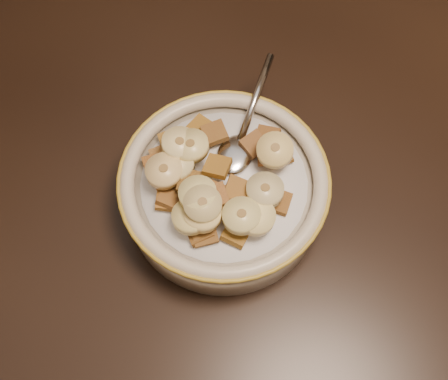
% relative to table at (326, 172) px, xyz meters
% --- Properties ---
extents(floor, '(4.00, 4.50, 0.10)m').
position_rel_table_xyz_m(floor, '(0.00, 0.00, -0.78)').
color(floor, '#422816').
rests_on(floor, ground).
extents(table, '(1.41, 0.91, 0.04)m').
position_rel_table_xyz_m(table, '(0.00, 0.00, 0.00)').
color(table, black).
rests_on(table, floor).
extents(cereal_bowl, '(0.17, 0.17, 0.04)m').
position_rel_table_xyz_m(cereal_bowl, '(-0.07, -0.09, 0.04)').
color(cereal_bowl, '#BFB499').
rests_on(cereal_bowl, table).
extents(milk, '(0.14, 0.14, 0.00)m').
position_rel_table_xyz_m(milk, '(-0.07, -0.09, 0.06)').
color(milk, white).
rests_on(milk, cereal_bowl).
extents(spoon, '(0.04, 0.05, 0.01)m').
position_rel_table_xyz_m(spoon, '(-0.07, -0.06, 0.07)').
color(spoon, '#B8B9BA').
rests_on(spoon, cereal_bowl).
extents(cereal_square_0, '(0.02, 0.02, 0.01)m').
position_rel_table_xyz_m(cereal_square_0, '(-0.02, -0.08, 0.07)').
color(cereal_square_0, brown).
rests_on(cereal_square_0, milk).
extents(cereal_square_1, '(0.03, 0.03, 0.01)m').
position_rel_table_xyz_m(cereal_square_1, '(-0.10, -0.11, 0.07)').
color(cereal_square_1, brown).
rests_on(cereal_square_1, milk).
extents(cereal_square_2, '(0.02, 0.02, 0.01)m').
position_rel_table_xyz_m(cereal_square_2, '(-0.04, -0.12, 0.07)').
color(cereal_square_2, olive).
rests_on(cereal_square_2, milk).
extents(cereal_square_3, '(0.03, 0.03, 0.01)m').
position_rel_table_xyz_m(cereal_square_3, '(-0.10, -0.12, 0.07)').
color(cereal_square_3, brown).
rests_on(cereal_square_3, milk).
extents(cereal_square_4, '(0.03, 0.03, 0.01)m').
position_rel_table_xyz_m(cereal_square_4, '(-0.06, -0.14, 0.07)').
color(cereal_square_4, brown).
rests_on(cereal_square_4, milk).
extents(cereal_square_5, '(0.02, 0.02, 0.01)m').
position_rel_table_xyz_m(cereal_square_5, '(-0.10, -0.12, 0.07)').
color(cereal_square_5, brown).
rests_on(cereal_square_5, milk).
extents(cereal_square_6, '(0.03, 0.03, 0.01)m').
position_rel_table_xyz_m(cereal_square_6, '(-0.06, -0.11, 0.08)').
color(cereal_square_6, '#92592A').
rests_on(cereal_square_6, milk).
extents(cereal_square_7, '(0.03, 0.03, 0.01)m').
position_rel_table_xyz_m(cereal_square_7, '(-0.11, -0.09, 0.07)').
color(cereal_square_7, brown).
rests_on(cereal_square_7, milk).
extents(cereal_square_8, '(0.03, 0.03, 0.01)m').
position_rel_table_xyz_m(cereal_square_8, '(-0.12, -0.10, 0.07)').
color(cereal_square_8, brown).
rests_on(cereal_square_8, milk).
extents(cereal_square_9, '(0.03, 0.03, 0.01)m').
position_rel_table_xyz_m(cereal_square_9, '(-0.12, -0.07, 0.07)').
color(cereal_square_9, olive).
rests_on(cereal_square_9, milk).
extents(cereal_square_10, '(0.03, 0.03, 0.01)m').
position_rel_table_xyz_m(cereal_square_10, '(-0.09, -0.11, 0.08)').
color(cereal_square_10, brown).
rests_on(cereal_square_10, milk).
extents(cereal_square_11, '(0.03, 0.03, 0.01)m').
position_rel_table_xyz_m(cereal_square_11, '(-0.04, -0.04, 0.07)').
color(cereal_square_11, '#955618').
rests_on(cereal_square_11, milk).
extents(cereal_square_12, '(0.03, 0.03, 0.01)m').
position_rel_table_xyz_m(cereal_square_12, '(-0.04, -0.05, 0.07)').
color(cereal_square_12, '#61340F').
rests_on(cereal_square_12, milk).
extents(cereal_square_13, '(0.03, 0.03, 0.01)m').
position_rel_table_xyz_m(cereal_square_13, '(-0.09, -0.05, 0.07)').
color(cereal_square_13, brown).
rests_on(cereal_square_13, milk).
extents(cereal_square_14, '(0.02, 0.02, 0.01)m').
position_rel_table_xyz_m(cereal_square_14, '(-0.07, -0.08, 0.08)').
color(cereal_square_14, brown).
rests_on(cereal_square_14, milk).
extents(cereal_square_15, '(0.02, 0.02, 0.01)m').
position_rel_table_xyz_m(cereal_square_15, '(-0.11, -0.05, 0.07)').
color(cereal_square_15, brown).
rests_on(cereal_square_15, milk).
extents(cereal_square_16, '(0.02, 0.02, 0.01)m').
position_rel_table_xyz_m(cereal_square_16, '(-0.05, -0.03, 0.07)').
color(cereal_square_16, brown).
rests_on(cereal_square_16, milk).
extents(cereal_square_17, '(0.03, 0.03, 0.01)m').
position_rel_table_xyz_m(cereal_square_17, '(-0.12, -0.09, 0.07)').
color(cereal_square_17, brown).
rests_on(cereal_square_17, milk).
extents(cereal_square_18, '(0.03, 0.03, 0.01)m').
position_rel_table_xyz_m(cereal_square_18, '(-0.03, -0.10, 0.07)').
color(cereal_square_18, brown).
rests_on(cereal_square_18, milk).
extents(cereal_square_19, '(0.02, 0.02, 0.01)m').
position_rel_table_xyz_m(cereal_square_19, '(-0.05, -0.11, 0.08)').
color(cereal_square_19, olive).
rests_on(cereal_square_19, milk).
extents(cereal_square_20, '(0.03, 0.03, 0.01)m').
position_rel_table_xyz_m(cereal_square_20, '(-0.06, -0.04, 0.07)').
color(cereal_square_20, brown).
rests_on(cereal_square_20, milk).
extents(cereal_square_21, '(0.02, 0.02, 0.01)m').
position_rel_table_xyz_m(cereal_square_21, '(-0.07, -0.11, 0.08)').
color(cereal_square_21, brown).
rests_on(cereal_square_21, milk).
extents(cereal_square_22, '(0.02, 0.02, 0.01)m').
position_rel_table_xyz_m(cereal_square_22, '(-0.05, -0.09, 0.08)').
color(cereal_square_22, brown).
rests_on(cereal_square_22, milk).
extents(cereal_square_23, '(0.03, 0.03, 0.01)m').
position_rel_table_xyz_m(cereal_square_23, '(-0.06, -0.14, 0.07)').
color(cereal_square_23, brown).
rests_on(cereal_square_23, milk).
extents(banana_slice_0, '(0.04, 0.04, 0.01)m').
position_rel_table_xyz_m(banana_slice_0, '(-0.03, -0.08, 0.08)').
color(banana_slice_0, '#D2C08A').
rests_on(banana_slice_0, milk).
extents(banana_slice_1, '(0.03, 0.03, 0.01)m').
position_rel_table_xyz_m(banana_slice_1, '(-0.10, -0.08, 0.09)').
color(banana_slice_1, '#F4DE82').
rests_on(banana_slice_1, milk).
extents(banana_slice_2, '(0.03, 0.03, 0.01)m').
position_rel_table_xyz_m(banana_slice_2, '(-0.11, -0.11, 0.09)').
color(banana_slice_2, '#FAD58A').
rests_on(banana_slice_2, milk).
extents(banana_slice_3, '(0.04, 0.04, 0.01)m').
position_rel_table_xyz_m(banana_slice_3, '(-0.06, -0.13, 0.08)').
color(banana_slice_3, '#F3D38C').
rests_on(banana_slice_3, milk).
extents(banana_slice_4, '(0.03, 0.03, 0.01)m').
position_rel_table_xyz_m(banana_slice_4, '(-0.04, -0.11, 0.08)').
color(banana_slice_4, '#E2D981').
rests_on(banana_slice_4, milk).
extents(banana_slice_5, '(0.04, 0.04, 0.02)m').
position_rel_table_xyz_m(banana_slice_5, '(-0.04, -0.05, 0.09)').
color(banana_slice_5, '#D1B967').
rests_on(banana_slice_5, milk).
extents(banana_slice_6, '(0.04, 0.04, 0.02)m').
position_rel_table_xyz_m(banana_slice_6, '(-0.07, -0.13, 0.08)').
color(banana_slice_6, '#DBC973').
rests_on(banana_slice_6, milk).
extents(banana_slice_7, '(0.04, 0.04, 0.01)m').
position_rel_table_xyz_m(banana_slice_7, '(-0.03, -0.11, 0.08)').
color(banana_slice_7, '#F3E778').
rests_on(banana_slice_7, milk).
extents(banana_slice_8, '(0.04, 0.04, 0.01)m').
position_rel_table_xyz_m(banana_slice_8, '(-0.11, -0.08, 0.09)').
color(banana_slice_8, beige).
rests_on(banana_slice_8, milk).
extents(banana_slice_9, '(0.04, 0.04, 0.01)m').
position_rel_table_xyz_m(banana_slice_9, '(-0.11, -0.10, 0.08)').
color(banana_slice_9, '#CEBC85').
rests_on(banana_slice_9, milk).
extents(banana_slice_10, '(0.04, 0.04, 0.01)m').
position_rel_table_xyz_m(banana_slice_10, '(-0.07, -0.12, 0.09)').
color(banana_slice_10, '#DFD078').
rests_on(banana_slice_10, milk).
extents(banana_slice_11, '(0.04, 0.04, 0.01)m').
position_rel_table_xyz_m(banana_slice_11, '(-0.07, -0.12, 0.09)').
color(banana_slice_11, '#C7BA7A').
rests_on(banana_slice_11, milk).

